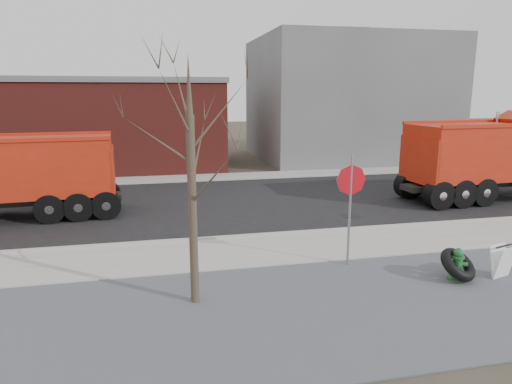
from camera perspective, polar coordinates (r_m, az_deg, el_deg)
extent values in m
plane|color=#383328|center=(13.16, 5.53, -7.41)|extent=(120.00, 120.00, 0.00)
cube|color=slate|center=(10.14, 11.76, -13.74)|extent=(60.00, 5.00, 0.03)
cube|color=#9E9B93|center=(13.37, 5.20, -6.94)|extent=(60.00, 2.50, 0.06)
cube|color=#9E9B93|center=(14.55, 3.65, -5.21)|extent=(60.00, 0.15, 0.11)
cube|color=black|center=(19.00, -0.29, -1.14)|extent=(60.00, 9.40, 0.02)
cube|color=#9E9B93|center=(24.48, -3.10, 1.93)|extent=(60.00, 2.00, 0.06)
cube|color=slate|center=(32.44, 11.20, 11.31)|extent=(12.00, 10.00, 8.00)
cube|color=maroon|center=(29.48, -24.59, 7.44)|extent=(20.00, 8.00, 5.00)
cube|color=slate|center=(29.43, -25.06, 12.58)|extent=(20.20, 8.20, 0.30)
cylinder|color=#382D23|center=(9.51, -7.92, -2.59)|extent=(0.18, 0.18, 4.00)
cone|color=#382D23|center=(9.20, -8.41, 13.27)|extent=(0.14, 0.14, 1.20)
cylinder|color=#256330|center=(12.19, 23.72, -9.93)|extent=(0.43, 0.43, 0.06)
cylinder|color=#256330|center=(12.08, 23.84, -8.63)|extent=(0.23, 0.23, 0.59)
cylinder|color=#256330|center=(12.00, 23.95, -7.44)|extent=(0.30, 0.30, 0.05)
sphere|color=#256330|center=(11.97, 23.99, -7.00)|extent=(0.24, 0.24, 0.24)
cylinder|color=#256330|center=(11.94, 24.03, -6.55)|extent=(0.05, 0.05, 0.06)
cylinder|color=#256330|center=(12.01, 23.10, -8.24)|extent=(0.15, 0.14, 0.11)
cylinder|color=#256330|center=(12.10, 24.65, -8.23)|extent=(0.15, 0.14, 0.11)
cylinder|color=#256330|center=(11.91, 24.07, -8.60)|extent=(0.18, 0.16, 0.15)
torus|color=black|center=(12.04, 23.92, -8.30)|extent=(1.23, 1.21, 0.78)
cylinder|color=gray|center=(11.89, 11.62, -2.44)|extent=(0.06, 0.06, 2.90)
cylinder|color=red|center=(11.71, 11.80, 1.49)|extent=(0.79, 0.05, 0.79)
cube|color=white|center=(12.60, 28.73, -7.77)|extent=(0.62, 0.36, 0.80)
cube|color=white|center=(12.69, 28.08, -7.57)|extent=(0.62, 0.36, 0.80)
cube|color=black|center=(12.52, 28.59, -5.95)|extent=(0.57, 0.20, 0.04)
cube|color=black|center=(21.94, 27.65, 1.04)|extent=(8.73, 1.49, 0.22)
cube|color=red|center=(20.85, 25.40, 4.57)|extent=(5.24, 2.78, 2.23)
cylinder|color=silver|center=(22.90, 27.72, 5.83)|extent=(0.15, 0.15, 2.44)
cylinder|color=black|center=(21.04, 20.79, 0.95)|extent=(1.14, 0.38, 1.12)
cylinder|color=black|center=(19.55, 24.21, -0.15)|extent=(1.14, 0.38, 1.12)
cube|color=black|center=(18.34, -28.30, -1.15)|extent=(7.59, 1.35, 0.20)
cube|color=red|center=(17.91, -24.94, 2.94)|extent=(4.77, 2.54, 2.03)
cylinder|color=black|center=(17.15, -21.29, -1.69)|extent=(1.03, 0.35, 1.02)
cylinder|color=black|center=(18.88, -20.88, -0.44)|extent=(1.03, 0.35, 1.02)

